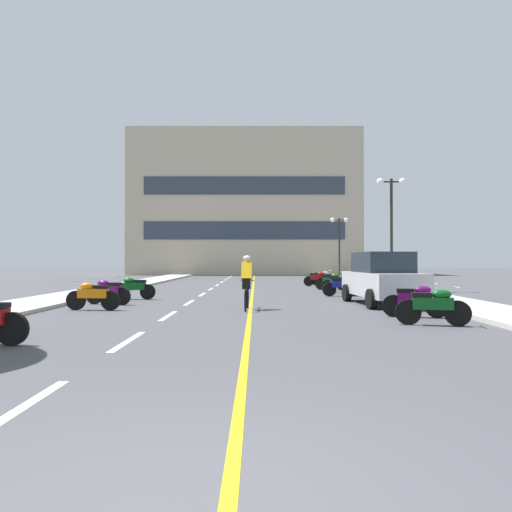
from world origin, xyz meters
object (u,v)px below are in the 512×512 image
at_px(motorcycle_12, 321,277).
at_px(cyclist_rider, 245,281).
at_px(street_lamp_mid, 390,209).
at_px(motorcycle_7, 340,285).
at_px(motorcycle_8, 338,283).
at_px(motorcycle_10, 330,280).
at_px(motorcycle_5, 106,291).
at_px(parked_car_near, 380,278).
at_px(motorcycle_11, 317,278).
at_px(street_lamp_far, 338,234).
at_px(motorcycle_9, 330,281).
at_px(motorcycle_6, 132,287).
at_px(motorcycle_2, 431,305).
at_px(motorcycle_4, 91,295).
at_px(motorcycle_3, 414,300).

bearing_deg(motorcycle_12, cyclist_rider, -107.00).
distance_m(street_lamp_mid, motorcycle_7, 5.60).
xyz_separation_m(street_lamp_mid, motorcycle_8, (-2.75, -0.84, -3.63)).
relative_size(motorcycle_8, motorcycle_10, 1.00).
bearing_deg(motorcycle_7, motorcycle_5, -156.65).
xyz_separation_m(parked_car_near, motorcycle_11, (-0.66, 11.50, -0.44)).
xyz_separation_m(street_lamp_far, motorcycle_9, (-2.84, -13.49, -3.25)).
height_order(motorcycle_8, motorcycle_10, same).
relative_size(motorcycle_6, motorcycle_9, 1.04).
distance_m(motorcycle_9, motorcycle_10, 1.68).
bearing_deg(motorcycle_11, motorcycle_6, -132.50).
xyz_separation_m(motorcycle_2, motorcycle_10, (0.06, 14.77, 0.00)).
bearing_deg(street_lamp_mid, street_lamp_far, 89.71).
xyz_separation_m(motorcycle_8, motorcycle_9, (-0.02, 1.99, 0.00)).
distance_m(motorcycle_4, motorcycle_7, 10.36).
bearing_deg(motorcycle_12, motorcycle_8, -92.08).
bearing_deg(motorcycle_6, motorcycle_8, 23.47).
xyz_separation_m(motorcycle_2, motorcycle_12, (0.07, 18.36, 0.00)).
relative_size(street_lamp_mid, motorcycle_6, 3.23).
relative_size(motorcycle_5, motorcycle_11, 0.98).
relative_size(motorcycle_7, motorcycle_12, 1.04).
xyz_separation_m(motorcycle_9, motorcycle_10, (0.28, 1.66, 0.00)).
relative_size(motorcycle_4, motorcycle_6, 1.00).
relative_size(parked_car_near, motorcycle_10, 2.54).
relative_size(street_lamp_mid, motorcycle_9, 3.34).
relative_size(motorcycle_2, motorcycle_5, 1.01).
distance_m(motorcycle_2, motorcycle_8, 11.12).
distance_m(motorcycle_8, motorcycle_9, 1.99).
bearing_deg(cyclist_rider, motorcycle_12, 73.00).
height_order(motorcycle_4, motorcycle_8, same).
bearing_deg(street_lamp_far, street_lamp_mid, -90.29).
height_order(parked_car_near, motorcycle_8, parked_car_near).
bearing_deg(motorcycle_7, motorcycle_11, 89.90).
bearing_deg(motorcycle_8, street_lamp_mid, 17.04).
height_order(motorcycle_5, motorcycle_8, same).
bearing_deg(street_lamp_mid, motorcycle_2, -102.05).
xyz_separation_m(street_lamp_far, motorcycle_4, (-11.81, -23.26, -3.25)).
xyz_separation_m(motorcycle_4, motorcycle_7, (8.71, 5.61, 0.00)).
relative_size(street_lamp_far, motorcycle_10, 2.88).
xyz_separation_m(street_lamp_far, motorcycle_10, (-2.56, -11.83, -3.25)).
bearing_deg(parked_car_near, motorcycle_10, 90.83).
distance_m(parked_car_near, motorcycle_5, 9.51).
relative_size(motorcycle_10, cyclist_rider, 0.96).
bearing_deg(street_lamp_far, motorcycle_12, -107.25).
bearing_deg(cyclist_rider, parked_car_near, 18.27).
distance_m(motorcycle_9, cyclist_rider, 10.45).
height_order(motorcycle_2, motorcycle_5, same).
xyz_separation_m(motorcycle_3, motorcycle_8, (-0.31, 9.58, 0.00)).
bearing_deg(motorcycle_9, motorcycle_3, -88.36).
xyz_separation_m(parked_car_near, motorcycle_5, (-9.50, 0.03, -0.44)).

